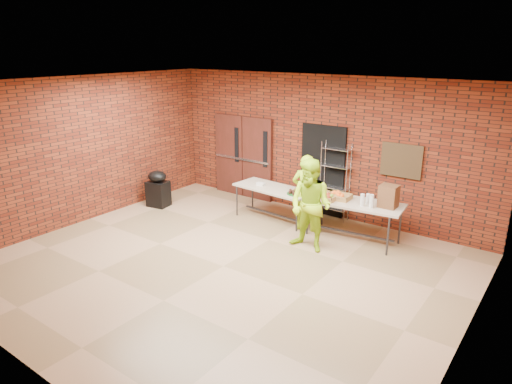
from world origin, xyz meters
TOP-DOWN VIEW (x-y plane):
  - room at (0.00, 0.00)m, footprint 8.08×7.08m
  - double_doors at (-2.20, 3.44)m, footprint 1.78×0.12m
  - dark_doorway at (0.10, 3.46)m, footprint 1.10×0.06m
  - bronze_plaque at (1.90, 3.45)m, footprint 0.85×0.04m
  - wire_rack at (0.50, 3.32)m, footprint 0.66×0.24m
  - table_left at (-0.60, 2.48)m, footprint 1.88×0.90m
  - table_right at (1.34, 2.50)m, footprint 2.03×1.03m
  - basket_bananas at (0.57, 2.45)m, footprint 0.41×0.32m
  - basket_oranges at (1.02, 2.49)m, footprint 0.44×0.34m
  - basket_apples at (0.81, 2.29)m, footprint 0.42×0.33m
  - muffin_tray at (0.04, 2.39)m, footprint 0.39×0.39m
  - napkin_box at (-0.94, 2.46)m, footprint 0.18×0.12m
  - coffee_dispenser at (2.00, 2.60)m, footprint 0.34×0.30m
  - cup_stack_front at (1.57, 2.37)m, footprint 0.08×0.08m
  - cup_stack_mid at (1.75, 2.38)m, footprint 0.09×0.09m
  - cup_stack_back at (1.61, 2.54)m, footprint 0.07×0.07m
  - covered_grill at (-3.39, 1.55)m, footprint 0.56×0.49m
  - volunteer_woman at (0.31, 2.37)m, footprint 0.70×0.57m
  - volunteer_man at (0.88, 1.55)m, footprint 0.91×0.73m

SIDE VIEW (x-z plane):
  - covered_grill at x=-3.39m, z-range 0.00..0.89m
  - table_left at x=-0.60m, z-range 0.31..1.06m
  - table_right at x=1.34m, z-range 0.33..1.14m
  - napkin_box at x=-0.94m, z-range 0.75..0.81m
  - muffin_tray at x=0.04m, z-range 0.75..0.84m
  - volunteer_woman at x=0.31m, z-range 0.00..1.66m
  - basket_bananas at x=0.57m, z-range 0.79..0.92m
  - basket_apples at x=0.81m, z-range 0.79..0.93m
  - basket_oranges at x=1.02m, z-range 0.79..0.93m
  - wire_rack at x=0.50m, z-range 0.00..1.78m
  - volunteer_man at x=0.88m, z-range 0.00..1.80m
  - cup_stack_back at x=1.61m, z-range 0.80..1.02m
  - cup_stack_front at x=1.57m, z-range 0.80..1.05m
  - cup_stack_mid at x=1.75m, z-range 0.80..1.07m
  - coffee_dispenser at x=2.00m, z-range 0.80..1.24m
  - dark_doorway at x=0.10m, z-range 0.00..2.10m
  - double_doors at x=-2.20m, z-range 0.00..2.10m
  - bronze_plaque at x=1.90m, z-range 1.20..1.90m
  - room at x=0.00m, z-range -0.04..3.24m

